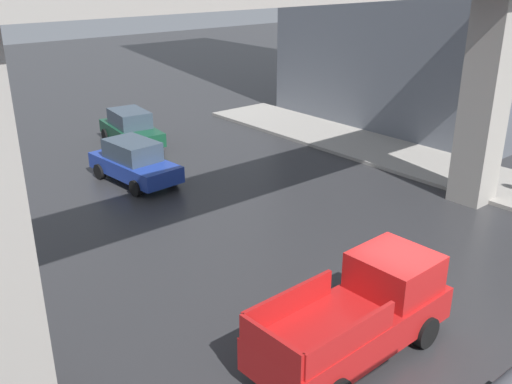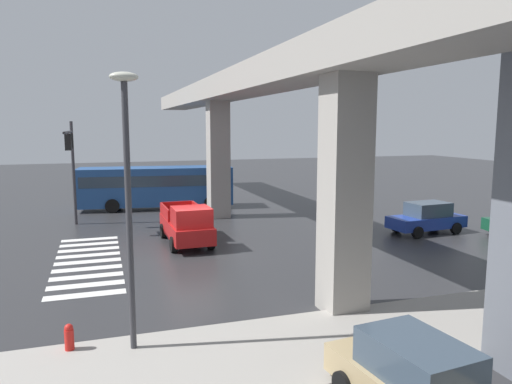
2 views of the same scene
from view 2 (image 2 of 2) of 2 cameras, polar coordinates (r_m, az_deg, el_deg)
The scene contains 11 objects.
ground_plane at distance 22.93m, azimuth -7.07°, elevation -7.19°, with size 120.00×120.00×0.00m, color #2D2D30.
crosswalk_stripes at distance 22.57m, azimuth -19.32°, elevation -7.82°, with size 9.35×2.80×0.01m.
elevated_overpass at distance 22.99m, azimuth 0.43°, elevation 11.82°, with size 55.26×2.44×8.71m.
sidewalk_east at distance 14.00m, azimuth 10.21°, elevation -17.00°, with size 4.00×36.00×0.15m, color #9E9991.
pickup_truck at distance 24.36m, azimuth -8.20°, elevation -3.93°, with size 5.15×2.18×2.08m.
city_bus at distance 35.23m, azimuth -11.72°, elevation 0.84°, with size 3.82×11.03×2.99m.
sedan_tan at distance 10.79m, azimuth 18.73°, elevation -20.68°, with size 4.46×2.30×1.72m.
sedan_blue at distance 28.40m, azimuth 19.61°, elevation -2.90°, with size 2.22×4.43×1.72m.
traffic_signal_mast at distance 29.01m, azimuth -21.11°, elevation 4.28°, with size 6.49×0.32×6.20m.
street_lamp_near_corner at distance 12.45m, azimuth -14.99°, elevation 1.24°, with size 0.44×0.70×7.24m.
fire_hydrant at distance 13.93m, azimuth -21.28°, elevation -15.98°, with size 0.24×0.24×0.85m.
Camera 2 is at (21.76, -4.11, 5.94)m, focal length 33.71 mm.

